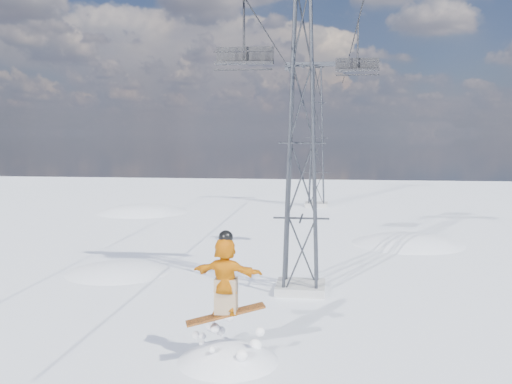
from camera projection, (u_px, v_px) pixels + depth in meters
ground at (249, 384)px, 13.36m from camera, size 120.00×120.00×0.00m
snow_terrain at (222, 379)px, 35.90m from camera, size 39.00×37.00×22.00m
lift_tower_near at (302, 144)px, 20.59m from camera, size 5.20×1.80×11.43m
lift_tower_far at (317, 138)px, 45.26m from camera, size 5.20×1.80×11.43m
haul_cables at (313, 42)px, 31.39m from camera, size 4.46×51.00×0.06m
lift_chair_near at (244, 57)px, 21.22m from camera, size 2.18×0.63×2.70m
lift_chair_mid at (357, 65)px, 25.76m from camera, size 1.95×0.56×2.42m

